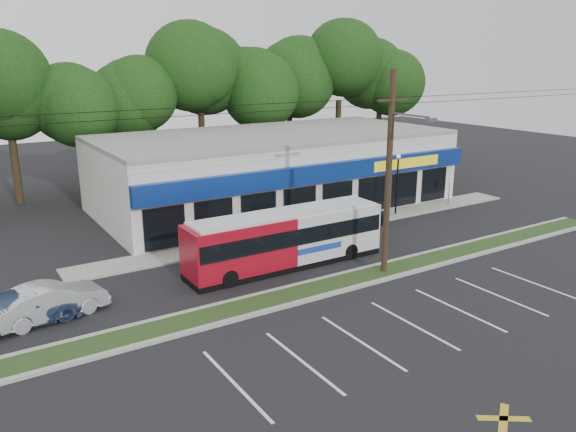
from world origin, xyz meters
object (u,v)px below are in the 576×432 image
(pedestrian_a, at_px, (354,210))
(sign_post, at_px, (450,185))
(car_silver, at_px, (50,301))
(pedestrian_b, at_px, (341,230))
(car_dark, at_px, (354,214))
(utility_pole, at_px, (387,168))
(metrobus, at_px, (286,237))
(lamp_post, at_px, (397,177))
(car_blue, at_px, (18,308))

(pedestrian_a, bearing_deg, sign_post, 141.56)
(car_silver, bearing_deg, sign_post, -92.44)
(sign_post, relative_size, pedestrian_b, 1.45)
(car_dark, bearing_deg, utility_pole, 157.17)
(sign_post, bearing_deg, metrobus, -166.24)
(utility_pole, distance_m, sign_post, 15.71)
(lamp_post, xyz_separation_m, car_dark, (-4.00, -0.42, -1.91))
(utility_pole, distance_m, metrobus, 6.31)
(utility_pole, height_order, pedestrian_a, utility_pole)
(metrobus, xyz_separation_m, car_silver, (-11.57, 0.03, -0.79))
(sign_post, distance_m, car_blue, 29.71)
(lamp_post, relative_size, car_blue, 0.85)
(sign_post, bearing_deg, pedestrian_a, -179.52)
(car_dark, relative_size, car_blue, 0.89)
(car_blue, bearing_deg, metrobus, -94.81)
(utility_pole, xyz_separation_m, metrobus, (-3.47, 3.57, -3.87))
(sign_post, xyz_separation_m, car_blue, (-29.42, -4.05, -0.83))
(lamp_post, bearing_deg, pedestrian_a, -175.62)
(car_silver, distance_m, car_blue, 1.21)
(pedestrian_a, height_order, pedestrian_b, pedestrian_a)
(lamp_post, distance_m, car_silver, 23.68)
(utility_pole, bearing_deg, pedestrian_b, 75.75)
(sign_post, height_order, car_blue, sign_post)
(lamp_post, xyz_separation_m, pedestrian_b, (-6.88, -2.80, -1.90))
(utility_pole, distance_m, pedestrian_b, 7.00)
(car_blue, bearing_deg, utility_pole, -107.18)
(pedestrian_b, bearing_deg, car_silver, 9.94)
(lamp_post, distance_m, pedestrian_a, 4.27)
(utility_pole, height_order, pedestrian_b, utility_pole)
(car_blue, distance_m, pedestrian_b, 17.60)
(car_blue, relative_size, pedestrian_a, 2.53)
(sign_post, bearing_deg, car_dark, -178.77)
(utility_pole, xyz_separation_m, pedestrian_a, (4.25, 7.57, -4.42))
(utility_pole, xyz_separation_m, lamp_post, (8.17, 7.87, -2.74))
(pedestrian_b, bearing_deg, car_dark, -135.60)
(car_dark, height_order, car_blue, car_dark)
(lamp_post, bearing_deg, pedestrian_b, -157.85)
(metrobus, height_order, pedestrian_b, metrobus)
(utility_pole, bearing_deg, pedestrian_a, 60.69)
(metrobus, bearing_deg, lamp_post, 20.35)
(utility_pole, distance_m, car_blue, 17.29)
(utility_pole, bearing_deg, car_blue, 167.52)
(pedestrian_a, bearing_deg, utility_pole, 21.76)
(car_dark, height_order, pedestrian_b, pedestrian_b)
(car_dark, bearing_deg, metrobus, 123.30)
(utility_pole, height_order, metrobus, utility_pole)
(car_dark, height_order, pedestrian_a, pedestrian_a)
(car_silver, xyz_separation_m, pedestrian_b, (16.33, 1.47, 0.01))
(lamp_post, xyz_separation_m, car_blue, (-24.42, -4.28, -1.94))
(lamp_post, distance_m, car_blue, 24.87)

